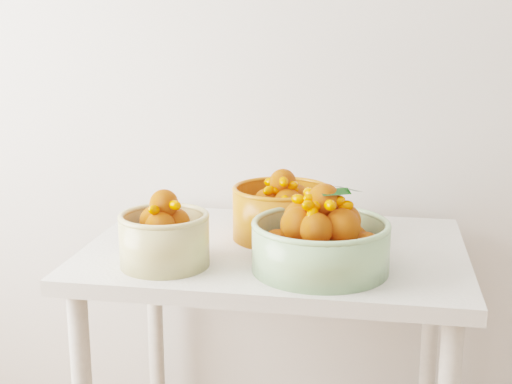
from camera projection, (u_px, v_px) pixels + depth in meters
table at (275, 280)px, 1.92m from camera, size 1.00×0.70×0.75m
bowl_cream at (165, 237)px, 1.74m from camera, size 0.25×0.25×0.19m
bowl_green at (321, 240)px, 1.70m from camera, size 0.41×0.41×0.21m
bowl_orange at (281, 211)px, 1.96m from camera, size 0.31×0.31×0.19m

